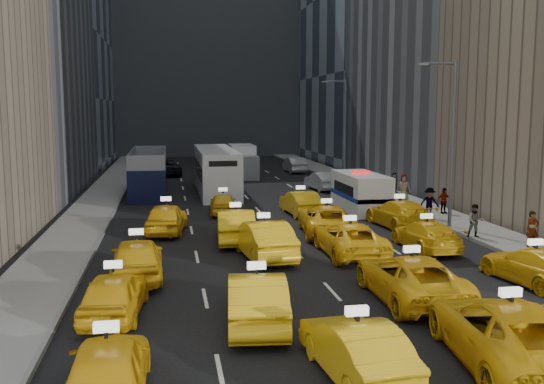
{
  "coord_description": "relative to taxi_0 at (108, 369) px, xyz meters",
  "views": [
    {
      "loc": [
        -5.63,
        -18.15,
        6.39
      ],
      "look_at": [
        -0.15,
        13.78,
        2.0
      ],
      "focal_mm": 40.0,
      "sensor_mm": 36.0,
      "label": 1
    }
  ],
  "objects": [
    {
      "name": "building_backdrop",
      "position": [
        7.05,
        77.08,
        19.25
      ],
      "size": [
        30.0,
        12.0,
        40.0
      ],
      "primitive_type": "cube",
      "color": "slate",
      "rests_on": "ground"
    },
    {
      "name": "misc_car_4",
      "position": [
        14.26,
        47.92,
        0.04
      ],
      "size": [
        1.79,
        4.82,
        1.57
      ],
      "primitive_type": "imported",
      "rotation": [
        0.0,
        0.0,
        3.17
      ],
      "color": "#A6A8AD",
      "rests_on": "ground"
    },
    {
      "name": "taxi_15",
      "position": [
        13.8,
        17.91,
        0.01
      ],
      "size": [
        2.57,
        5.4,
        1.52
      ],
      "primitive_type": "imported",
      "rotation": [
        0.0,
        0.0,
        3.23
      ],
      "color": "yellow",
      "rests_on": "ground"
    },
    {
      "name": "taxi_16",
      "position": [
        4.68,
        23.83,
        -0.08
      ],
      "size": [
        1.82,
        3.99,
        1.33
      ],
      "primitive_type": "imported",
      "rotation": [
        0.0,
        0.0,
        3.08
      ],
      "color": "yellow",
      "rests_on": "ground"
    },
    {
      "name": "misc_car_1",
      "position": [
        1.12,
        47.0,
        0.03
      ],
      "size": [
        3.23,
        5.88,
        1.56
      ],
      "primitive_type": "imported",
      "rotation": [
        0.0,
        0.0,
        3.26
      ],
      "color": "black",
      "rests_on": "ground"
    },
    {
      "name": "taxi_2",
      "position": [
        9.76,
        0.33,
        0.08
      ],
      "size": [
        3.55,
        6.31,
        1.67
      ],
      "primitive_type": "imported",
      "rotation": [
        0.0,
        0.0,
        3.01
      ],
      "color": "yellow",
      "rests_on": "ground"
    },
    {
      "name": "taxi_1",
      "position": [
        5.75,
        0.25,
        -0.03
      ],
      "size": [
        1.94,
        4.5,
        1.44
      ],
      "primitive_type": "imported",
      "rotation": [
        0.0,
        0.0,
        3.24
      ],
      "color": "yellow",
      "rests_on": "ground"
    },
    {
      "name": "taxi_12",
      "position": [
        1.24,
        18.56,
        0.05
      ],
      "size": [
        2.44,
        4.88,
        1.6
      ],
      "primitive_type": "imported",
      "rotation": [
        0.0,
        0.0,
        3.02
      ],
      "color": "yellow",
      "rests_on": "ground"
    },
    {
      "name": "taxi_10",
      "position": [
        9.26,
        12.25,
        -0.02
      ],
      "size": [
        2.5,
        5.27,
        1.45
      ],
      "primitive_type": "imported",
      "rotation": [
        0.0,
        0.0,
        3.12
      ],
      "color": "yellow",
      "rests_on": "ground"
    },
    {
      "name": "taxi_0",
      "position": [
        0.0,
        0.0,
        0.0
      ],
      "size": [
        1.78,
        4.39,
        1.5
      ],
      "primitive_type": "imported",
      "rotation": [
        0.0,
        0.0,
        3.14
      ],
      "color": "yellow",
      "rests_on": "ground"
    },
    {
      "name": "city_bus",
      "position": [
        5.04,
        34.14,
        0.95
      ],
      "size": [
        4.55,
        13.47,
        3.41
      ],
      "rotation": [
        0.0,
        0.0,
        -0.14
      ],
      "color": "silver",
      "rests_on": "ground"
    },
    {
      "name": "curb_east",
      "position": [
        16.1,
        30.08,
        -0.66
      ],
      "size": [
        0.15,
        90.0,
        0.18
      ],
      "primitive_type": "cube",
      "color": "slate",
      "rests_on": "ground"
    },
    {
      "name": "streetlight_near",
      "position": [
        16.23,
        17.08,
        4.17
      ],
      "size": [
        2.15,
        0.22,
        9.0
      ],
      "color": "#595B60",
      "rests_on": "ground"
    },
    {
      "name": "box_truck",
      "position": [
        8.45,
        44.59,
        0.75
      ],
      "size": [
        2.92,
        6.88,
        3.06
      ],
      "rotation": [
        0.0,
        0.0,
        -0.09
      ],
      "color": "white",
      "rests_on": "ground"
    },
    {
      "name": "pedestrian_4",
      "position": [
        17.26,
        25.91,
        0.35
      ],
      "size": [
        1.03,
        0.74,
        1.9
      ],
      "primitive_type": "imported",
      "rotation": [
        0.0,
        0.0,
        -0.27
      ],
      "color": "gray",
      "rests_on": "sidewalk_east"
    },
    {
      "name": "pedestrian_1",
      "position": [
        16.26,
        14.15,
        0.23
      ],
      "size": [
        0.9,
        0.68,
        1.66
      ],
      "primitive_type": "imported",
      "rotation": [
        0.0,
        0.0,
        -0.33
      ],
      "color": "gray",
      "rests_on": "sidewalk_east"
    },
    {
      "name": "sidewalk_east",
      "position": [
        17.55,
        30.08,
        -0.67
      ],
      "size": [
        3.0,
        90.0,
        0.15
      ],
      "primitive_type": "cube",
      "color": "gray",
      "rests_on": "ground"
    },
    {
      "name": "pedestrian_5",
      "position": [
        18.25,
        30.17,
        0.18
      ],
      "size": [
        1.45,
        0.46,
        1.55
      ],
      "primitive_type": "imported",
      "rotation": [
        0.0,
        0.0,
        0.03
      ],
      "color": "gray",
      "rests_on": "sidewalk_east"
    },
    {
      "name": "misc_car_0",
      "position": [
        13.54,
        33.9,
        -0.03
      ],
      "size": [
        2.05,
        4.51,
        1.44
      ],
      "primitive_type": "imported",
      "rotation": [
        0.0,
        0.0,
        3.27
      ],
      "color": "#9EA1A6",
      "rests_on": "ground"
    },
    {
      "name": "pedestrian_2",
      "position": [
        16.33,
        19.65,
        0.29
      ],
      "size": [
        1.23,
        0.75,
        1.78
      ],
      "primitive_type": "imported",
      "rotation": [
        0.0,
        0.0,
        -0.25
      ],
      "color": "gray",
      "rests_on": "sidewalk_east"
    },
    {
      "name": "taxi_4",
      "position": [
        -0.34,
        5.66,
        -0.02
      ],
      "size": [
        2.12,
        4.42,
        1.46
      ],
      "primitive_type": "imported",
      "rotation": [
        0.0,
        0.0,
        3.05
      ],
      "color": "yellow",
      "rests_on": "ground"
    },
    {
      "name": "misc_car_3",
      "position": [
        5.71,
        49.14,
        0.04
      ],
      "size": [
        1.92,
        4.67,
        1.58
      ],
      "primitive_type": "imported",
      "rotation": [
        0.0,
        0.0,
        3.13
      ],
      "color": "black",
      "rests_on": "ground"
    },
    {
      "name": "misc_car_2",
      "position": [
        8.79,
        49.82,
        -0.02
      ],
      "size": [
        2.29,
        5.09,
        1.45
      ],
      "primitive_type": "imported",
      "rotation": [
        0.0,
        0.0,
        3.09
      ],
      "color": "gray",
      "rests_on": "ground"
    },
    {
      "name": "taxi_13",
      "position": [
        4.56,
        15.76,
        0.07
      ],
      "size": [
        2.04,
        5.05,
        1.63
      ],
      "primitive_type": "imported",
      "rotation": [
        0.0,
        0.0,
        3.08
      ],
      "color": "yellow",
      "rests_on": "ground"
    },
    {
      "name": "pedestrian_3",
      "position": [
        17.85,
        20.97,
        0.18
      ],
      "size": [
        0.98,
        0.6,
        1.56
      ],
      "primitive_type": "imported",
      "rotation": [
        0.0,
        0.0,
        0.21
      ],
      "color": "gray",
      "rests_on": "sidewalk_east"
    },
    {
      "name": "taxi_14",
      "position": [
        9.41,
        16.86,
        0.02
      ],
      "size": [
        3.17,
        5.78,
        1.53
      ],
      "primitive_type": "imported",
      "rotation": [
        0.0,
        0.0,
        3.03
      ],
      "color": "yellow",
      "rests_on": "ground"
    },
    {
      "name": "ground",
      "position": [
        7.05,
        5.08,
        -0.75
      ],
      "size": [
        160.0,
        160.0,
        0.0
      ],
      "primitive_type": "plane",
      "color": "black",
      "rests_on": "ground"
    },
    {
      "name": "streetlight_far",
      "position": [
        16.23,
        37.08,
        4.17
      ],
      "size": [
        2.15,
        0.22,
        9.0
      ],
      "color": "#595B60",
      "rests_on": "ground"
    },
    {
      "name": "taxi_8",
      "position": [
        0.16,
        9.88,
        0.06
      ],
      "size": [
        2.03,
        4.81,
        1.62
      ],
      "primitive_type": "imported",
      "rotation": [
        0.0,
        0.0,
        3.16
      ],
      "color": "yellow",
      "rests_on": "ground"
    },
    {
      "name": "curb_west",
      "position": [
        -2.0,
        30.08,
        -0.66
      ],
      "size": [
        0.15,
        90.0,
        0.18
      ],
      "primitive_type": "cube",
      "color": "slate",
      "rests_on": "ground"
    },
    {
      "name": "taxi_9",
      "position": [
        5.42,
        12.36,
        0.09
      ],
      "size": [
        2.27,
        5.22,
        1.67
      ],
      "primitive_type": "imported",
      "rotation": [
        0.0,
        0.0,
        3.24
      ],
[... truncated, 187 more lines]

